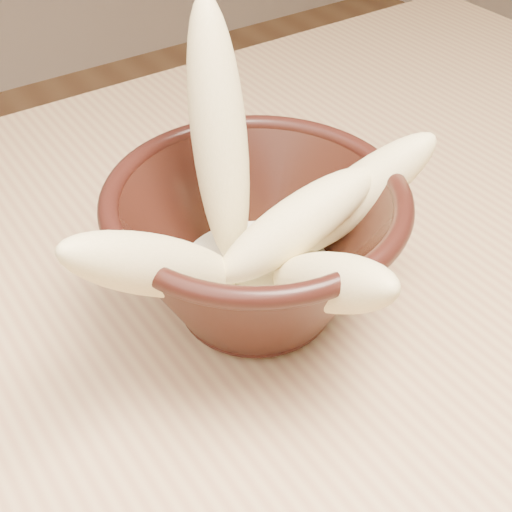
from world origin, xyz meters
The scene contains 8 objects.
table centered at (0.00, 0.00, 0.67)m, with size 1.20×0.80×0.75m.
bowl centered at (-0.05, -0.03, 0.82)m, with size 0.22×0.22×0.12m.
milk_puddle centered at (-0.05, -0.03, 0.79)m, with size 0.13×0.13×0.02m, color #FDF7CC.
banana_upright centered at (-0.05, 0.02, 0.89)m, with size 0.04×0.04×0.20m, color #DBC881.
banana_left centered at (-0.14, -0.05, 0.85)m, with size 0.04×0.04×0.18m, color #DBC881.
banana_right centered at (0.03, -0.05, 0.84)m, with size 0.04×0.04×0.15m, color #DBC881.
banana_across centered at (-0.03, -0.05, 0.84)m, with size 0.04×0.04×0.14m, color #DBC881.
banana_front centered at (-0.05, -0.11, 0.84)m, with size 0.04×0.04×0.15m, color #DBC881.
Camera 1 is at (-0.28, -0.37, 1.16)m, focal length 50.00 mm.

